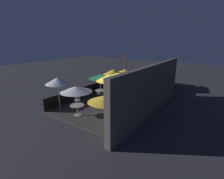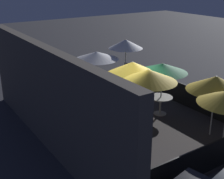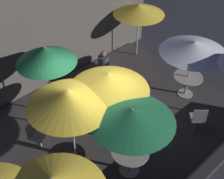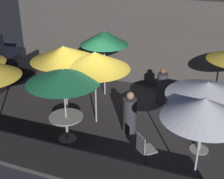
{
  "view_description": "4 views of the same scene",
  "coord_description": "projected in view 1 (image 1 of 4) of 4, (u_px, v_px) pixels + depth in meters",
  "views": [
    {
      "loc": [
        10.92,
        7.61,
        5.16
      ],
      "look_at": [
        -0.45,
        -0.32,
        1.13
      ],
      "focal_mm": 28.0,
      "sensor_mm": 36.0,
      "label": 1
    },
    {
      "loc": [
        -9.19,
        6.77,
        5.59
      ],
      "look_at": [
        0.38,
        0.4,
        1.34
      ],
      "focal_mm": 50.0,
      "sensor_mm": 36.0,
      "label": 2
    },
    {
      "loc": [
        -4.23,
        -4.83,
        6.96
      ],
      "look_at": [
        0.75,
        0.4,
        1.1
      ],
      "focal_mm": 50.0,
      "sensor_mm": 36.0,
      "label": 3
    },
    {
      "loc": [
        3.58,
        -8.12,
        5.31
      ],
      "look_at": [
        0.21,
        0.48,
        0.96
      ],
      "focal_mm": 50.0,
      "sensor_mm": 36.0,
      "label": 4
    }
  ],
  "objects": [
    {
      "name": "dining_table_1",
      "position": [
        101.0,
        92.0,
        15.16
      ],
      "size": [
        0.97,
        0.97,
        0.76
      ],
      "color": "#9E998E",
      "rests_on": "patio_deck"
    },
    {
      "name": "parked_car_0",
      "position": [
        143.0,
        78.0,
        20.18
      ],
      "size": [
        4.36,
        2.42,
        1.62
      ],
      "rotation": [
        0.0,
        0.0,
        0.18
      ],
      "color": "black",
      "rests_on": "ground_plane"
    },
    {
      "name": "patio_umbrella_7",
      "position": [
        109.0,
        78.0,
        13.79
      ],
      "size": [
        2.11,
        2.11,
        2.33
      ],
      "color": "#B2B2B7",
      "rests_on": "patio_deck"
    },
    {
      "name": "ground_plane",
      "position": [
        112.0,
        105.0,
        14.22
      ],
      "size": [
        60.0,
        60.0,
        0.0
      ],
      "primitive_type": "plane",
      "color": "#2D2D33"
    },
    {
      "name": "parked_car_1",
      "position": [
        164.0,
        81.0,
        18.52
      ],
      "size": [
        4.7,
        2.55,
        1.62
      ],
      "rotation": [
        0.0,
        0.0,
        0.2
      ],
      "color": "black",
      "rests_on": "ground_plane"
    },
    {
      "name": "building_wall",
      "position": [
        151.0,
        90.0,
        11.93
      ],
      "size": [
        10.21,
        0.36,
        3.53
      ],
      "color": "#4C4742",
      "rests_on": "ground_plane"
    },
    {
      "name": "patio_umbrella_2",
      "position": [
        135.0,
        78.0,
        13.09
      ],
      "size": [
        1.71,
        1.71,
        2.44
      ],
      "color": "#B2B2B7",
      "rests_on": "patio_deck"
    },
    {
      "name": "light_post",
      "position": [
        125.0,
        67.0,
        19.45
      ],
      "size": [
        1.1,
        0.12,
        3.75
      ],
      "color": "brown",
      "rests_on": "ground_plane"
    },
    {
      "name": "patio_umbrella_4",
      "position": [
        58.0,
        81.0,
        12.28
      ],
      "size": [
        1.73,
        1.73,
        2.43
      ],
      "color": "#B2B2B7",
      "rests_on": "patio_deck"
    },
    {
      "name": "patio_umbrella_0",
      "position": [
        76.0,
        89.0,
        11.47
      ],
      "size": [
        2.11,
        2.11,
        2.05
      ],
      "color": "#B2B2B7",
      "rests_on": "patio_deck"
    },
    {
      "name": "fence_front",
      "position": [
        85.0,
        92.0,
        15.71
      ],
      "size": [
        8.41,
        0.05,
        0.95
      ],
      "color": "black",
      "rests_on": "patio_deck"
    },
    {
      "name": "fence_side_left",
      "position": [
        136.0,
        86.0,
        17.41
      ],
      "size": [
        0.05,
        5.9,
        0.95
      ],
      "color": "black",
      "rests_on": "patio_deck"
    },
    {
      "name": "patio_umbrella_5",
      "position": [
        119.0,
        75.0,
        14.58
      ],
      "size": [
        2.08,
        2.08,
        2.33
      ],
      "color": "#B2B2B7",
      "rests_on": "patio_deck"
    },
    {
      "name": "patio_umbrella_1",
      "position": [
        100.0,
        76.0,
        14.78
      ],
      "size": [
        2.01,
        2.01,
        2.18
      ],
      "color": "#B2B2B7",
      "rests_on": "patio_deck"
    },
    {
      "name": "dining_table_0",
      "position": [
        77.0,
        107.0,
        11.82
      ],
      "size": [
        0.96,
        0.96,
        0.74
      ],
      "color": "#9E998E",
      "rests_on": "patio_deck"
    },
    {
      "name": "patio_chair_0",
      "position": [
        77.0,
        100.0,
        13.49
      ],
      "size": [
        0.57,
        0.57,
        0.96
      ],
      "rotation": [
        0.0,
        0.0,
        0.8
      ],
      "color": "gray",
      "rests_on": "patio_deck"
    },
    {
      "name": "patron_0",
      "position": [
        119.0,
        107.0,
        11.82
      ],
      "size": [
        0.52,
        0.52,
        1.34
      ],
      "rotation": [
        0.0,
        0.0,
        3.99
      ],
      "color": "#333338",
      "rests_on": "patio_deck"
    },
    {
      "name": "patio_deck",
      "position": [
        112.0,
        104.0,
        14.21
      ],
      "size": [
        8.61,
        6.1,
        0.12
      ],
      "color": "#383333",
      "rests_on": "ground_plane"
    },
    {
      "name": "patio_umbrella_3",
      "position": [
        125.0,
        71.0,
        17.26
      ],
      "size": [
        1.92,
        1.92,
        2.17
      ],
      "color": "#B2B2B7",
      "rests_on": "patio_deck"
    },
    {
      "name": "planter_box",
      "position": [
        109.0,
        82.0,
        20.07
      ],
      "size": [
        0.77,
        0.54,
        0.98
      ],
      "color": "brown",
      "rests_on": "ground_plane"
    },
    {
      "name": "patron_1",
      "position": [
        99.0,
        100.0,
        13.36
      ],
      "size": [
        0.6,
        0.6,
        1.3
      ],
      "rotation": [
        0.0,
        0.0,
        3.75
      ],
      "color": "#333338",
      "rests_on": "patio_deck"
    },
    {
      "name": "patio_umbrella_6",
      "position": [
        113.0,
        72.0,
        16.8
      ],
      "size": [
        2.01,
        2.01,
        2.23
      ],
      "color": "#B2B2B7",
      "rests_on": "patio_deck"
    },
    {
      "name": "patio_chair_1",
      "position": [
        132.0,
        94.0,
        14.92
      ],
      "size": [
        0.54,
        0.54,
        0.91
      ],
      "rotation": [
        0.0,
        0.0,
        -1.07
      ],
      "color": "gray",
      "rests_on": "patio_deck"
    },
    {
      "name": "patio_umbrella_8",
      "position": [
        105.0,
        99.0,
        9.39
      ],
      "size": [
        1.91,
        1.91,
        2.13
      ],
      "color": "#B2B2B7",
      "rests_on": "patio_deck"
    }
  ]
}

